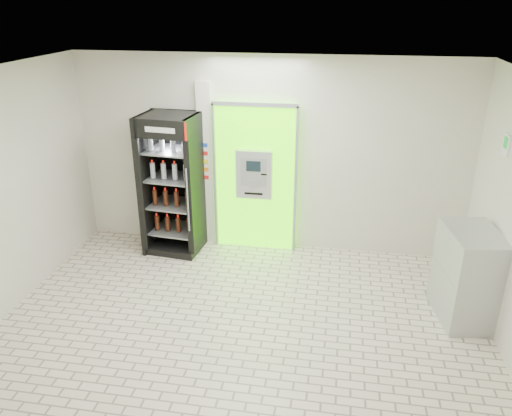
# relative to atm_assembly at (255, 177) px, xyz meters

# --- Properties ---
(ground) EXTENTS (6.00, 6.00, 0.00)m
(ground) POSITION_rel_atm_assembly_xyz_m (0.20, -2.41, -1.17)
(ground) COLOR beige
(ground) RESTS_ON ground
(room_shell) EXTENTS (6.00, 6.00, 6.00)m
(room_shell) POSITION_rel_atm_assembly_xyz_m (0.20, -2.41, 0.67)
(room_shell) COLOR silver
(room_shell) RESTS_ON ground
(atm_assembly) EXTENTS (1.30, 0.24, 2.33)m
(atm_assembly) POSITION_rel_atm_assembly_xyz_m (0.00, 0.00, 0.00)
(atm_assembly) COLOR #4BF000
(atm_assembly) RESTS_ON ground
(pillar) EXTENTS (0.22, 0.11, 2.60)m
(pillar) POSITION_rel_atm_assembly_xyz_m (-0.78, 0.04, 0.13)
(pillar) COLOR silver
(pillar) RESTS_ON ground
(beverage_cooler) EXTENTS (0.88, 0.82, 2.17)m
(beverage_cooler) POSITION_rel_atm_assembly_xyz_m (-1.23, -0.28, -0.13)
(beverage_cooler) COLOR black
(beverage_cooler) RESTS_ON ground
(steel_cabinet) EXTENTS (0.73, 0.97, 1.18)m
(steel_cabinet) POSITION_rel_atm_assembly_xyz_m (2.89, -1.50, -0.58)
(steel_cabinet) COLOR #ADAFB5
(steel_cabinet) RESTS_ON ground
(exit_sign) EXTENTS (0.02, 0.22, 0.26)m
(exit_sign) POSITION_rel_atm_assembly_xyz_m (3.19, -1.01, 0.95)
(exit_sign) COLOR white
(exit_sign) RESTS_ON room_shell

